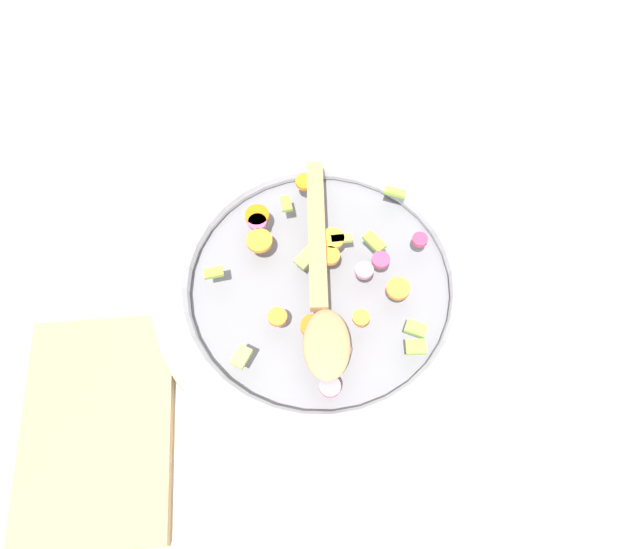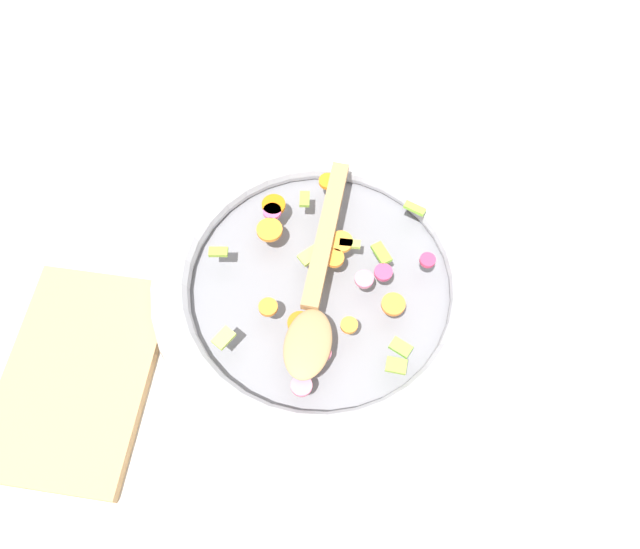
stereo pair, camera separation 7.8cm
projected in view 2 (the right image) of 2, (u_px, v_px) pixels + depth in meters
name	position (u px, v px, depth m)	size (l,w,h in m)	color
ground_plane	(320.00, 291.00, 0.83)	(4.00, 4.00, 0.00)	beige
skillet	(320.00, 284.00, 0.81)	(0.44, 0.44, 0.05)	slate
chopped_vegetables	(325.00, 270.00, 0.78)	(0.32, 0.29, 0.01)	orange
wooden_spoon	(316.00, 288.00, 0.76)	(0.31, 0.06, 0.01)	#A87F51
cutting_board	(78.00, 376.00, 0.77)	(0.27, 0.18, 0.02)	tan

